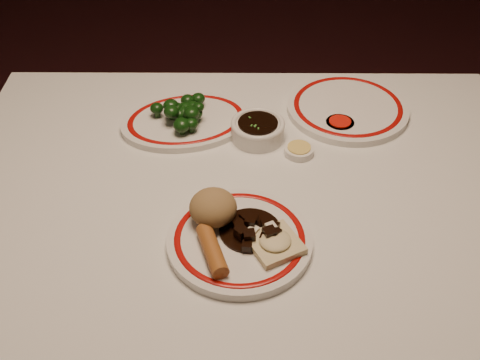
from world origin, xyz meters
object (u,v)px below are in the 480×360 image
dining_table (245,223)px  rice_mound (213,207)px  main_plate (240,240)px  broccoli_plate (186,121)px  spring_roll (212,250)px  stirfry_heap (254,230)px  broccoli_pile (185,111)px  fried_wonton (275,243)px  soy_bowl (258,130)px

dining_table → rice_mound: bearing=-119.2°
main_plate → broccoli_plate: main_plate is taller
spring_roll → stirfry_heap: same height
dining_table → rice_mound: rice_mound is taller
rice_mound → broccoli_pile: 0.33m
dining_table → rice_mound: size_ratio=13.69×
broccoli_plate → broccoli_pile: (-0.00, -0.01, 0.03)m
fried_wonton → broccoli_plate: fried_wonton is taller
fried_wonton → spring_roll: bearing=-168.3°
rice_mound → fried_wonton: bearing=-31.1°
dining_table → soy_bowl: bearing=80.8°
dining_table → broccoli_pile: bearing=121.6°
broccoli_plate → broccoli_pile: broccoli_pile is taller
dining_table → rice_mound: 0.18m
main_plate → fried_wonton: bearing=-20.0°
rice_mound → stirfry_heap: 0.09m
dining_table → fried_wonton: size_ratio=10.59×
spring_roll → broccoli_plate: spring_roll is taller
fried_wonton → broccoli_plate: size_ratio=0.33×
main_plate → stirfry_heap: (0.03, 0.01, 0.02)m
dining_table → stirfry_heap: 0.19m
main_plate → soy_bowl: (0.04, 0.32, 0.01)m
rice_mound → stirfry_heap: bearing=-26.1°
spring_roll → soy_bowl: (0.08, 0.37, -0.01)m
dining_table → fried_wonton: (0.05, -0.17, 0.12)m
main_plate → fried_wonton: fried_wonton is taller
rice_mound → soy_bowl: 0.29m
main_plate → stirfry_heap: stirfry_heap is taller
dining_table → main_plate: 0.18m
broccoli_plate → spring_roll: bearing=-79.5°
spring_roll → broccoli_plate: (-0.08, 0.42, -0.02)m
broccoli_pile → fried_wonton: bearing=-64.3°
stirfry_heap → soy_bowl: (0.01, 0.31, -0.01)m
rice_mound → soy_bowl: (0.09, 0.28, -0.03)m
spring_roll → soy_bowl: 0.38m
broccoli_pile → main_plate: bearing=-71.2°
dining_table → fried_wonton: bearing=-72.8°
main_plate → rice_mound: 0.08m
rice_mound → spring_roll: (0.00, -0.09, -0.02)m
stirfry_heap → fried_wonton: bearing=-39.9°
dining_table → spring_roll: bearing=-106.3°
soy_bowl → main_plate: bearing=-96.7°
stirfry_heap → broccoli_plate: (-0.15, 0.36, -0.02)m
stirfry_heap → broccoli_plate: 0.39m
broccoli_pile → dining_table: bearing=-58.4°
dining_table → broccoli_pile: (-0.13, 0.22, 0.13)m
rice_mound → stirfry_heap: rice_mound is taller
dining_table → main_plate: (-0.01, -0.15, 0.10)m
rice_mound → broccoli_plate: (-0.08, 0.33, -0.04)m
fried_wonton → broccoli_plate: (-0.19, 0.39, -0.02)m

